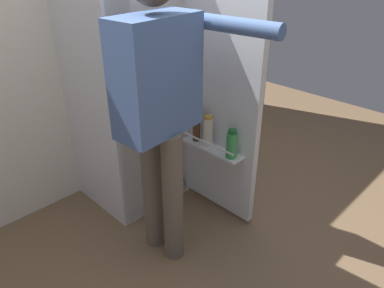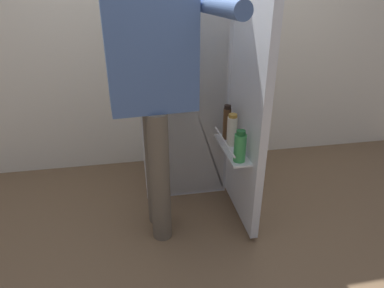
# 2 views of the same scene
# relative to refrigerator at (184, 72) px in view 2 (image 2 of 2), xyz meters

# --- Properties ---
(ground_plane) EXTENTS (5.96, 5.96, 0.00)m
(ground_plane) POSITION_rel_refrigerator_xyz_m (-0.02, -0.50, -0.89)
(ground_plane) COLOR brown
(kitchen_wall) EXTENTS (4.40, 0.10, 2.40)m
(kitchen_wall) POSITION_rel_refrigerator_xyz_m (-0.02, 0.40, 0.31)
(kitchen_wall) COLOR silver
(kitchen_wall) RESTS_ON ground_plane
(refrigerator) EXTENTS (0.66, 1.19, 1.79)m
(refrigerator) POSITION_rel_refrigerator_xyz_m (0.00, 0.00, 0.00)
(refrigerator) COLOR silver
(refrigerator) RESTS_ON ground_plane
(person) EXTENTS (0.61, 0.76, 1.68)m
(person) POSITION_rel_refrigerator_xyz_m (-0.25, -0.59, 0.12)
(person) COLOR #665B4C
(person) RESTS_ON ground_plane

